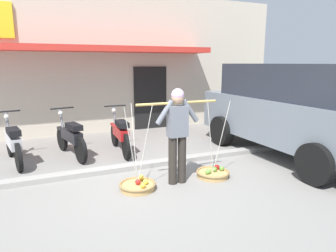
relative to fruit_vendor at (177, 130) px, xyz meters
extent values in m
plane|color=gray|center=(-0.36, 0.32, -0.98)|extent=(90.00, 90.00, 0.00)
cube|color=gray|center=(-0.36, 1.02, -0.93)|extent=(20.00, 0.24, 0.10)
cylinder|color=#2D2823|center=(-0.09, 0.00, -0.55)|extent=(0.15, 0.15, 0.86)
cylinder|color=#2D2823|center=(0.09, 0.00, -0.55)|extent=(0.15, 0.15, 0.86)
cube|color=slate|center=(0.00, 0.00, 0.15)|extent=(0.34, 0.20, 0.54)
sphere|color=tan|center=(0.00, 0.00, 0.56)|extent=(0.21, 0.21, 0.21)
sphere|color=#D1A8CC|center=(0.00, 0.00, 0.61)|extent=(0.22, 0.22, 0.22)
cylinder|color=slate|center=(-0.24, 0.00, 0.32)|extent=(0.34, 0.09, 0.43)
cylinder|color=slate|center=(0.24, 0.00, 0.32)|extent=(0.34, 0.09, 0.43)
cylinder|color=tan|center=(0.00, 0.00, 0.47)|extent=(1.49, 0.06, 0.04)
cylinder|color=tan|center=(-0.74, 0.01, -0.93)|extent=(0.59, 0.59, 0.09)
torus|color=olive|center=(-0.74, 0.01, -0.88)|extent=(0.63, 0.63, 0.05)
sphere|color=gold|center=(-0.62, 0.16, -0.84)|extent=(0.08, 0.08, 0.08)
sphere|color=red|center=(-0.74, -0.01, -0.84)|extent=(0.09, 0.09, 0.09)
sphere|color=yellow|center=(-0.71, -0.18, -0.84)|extent=(0.09, 0.09, 0.09)
sphere|color=yellow|center=(-0.62, -0.05, -0.84)|extent=(0.09, 0.09, 0.09)
sphere|color=yellow|center=(-0.65, 0.08, -0.80)|extent=(0.08, 0.08, 0.08)
cylinder|color=silver|center=(-0.74, 0.14, -0.21)|extent=(0.01, 0.28, 1.36)
cylinder|color=silver|center=(-0.86, -0.06, -0.21)|extent=(0.24, 0.15, 1.36)
cylinder|color=silver|center=(-0.63, -0.06, -0.21)|extent=(0.24, 0.15, 1.36)
cylinder|color=tan|center=(0.74, -0.01, -0.93)|extent=(0.59, 0.59, 0.09)
torus|color=olive|center=(0.74, -0.01, -0.88)|extent=(0.63, 0.63, 0.05)
sphere|color=red|center=(0.90, 0.10, -0.84)|extent=(0.10, 0.10, 0.10)
sphere|color=#639A3A|center=(0.79, 0.01, -0.84)|extent=(0.10, 0.10, 0.10)
sphere|color=#73B144|center=(0.63, -0.04, -0.84)|extent=(0.10, 0.10, 0.10)
sphere|color=#63993A|center=(0.94, -0.01, -0.84)|extent=(0.09, 0.09, 0.09)
sphere|color=#68A23D|center=(0.59, -0.06, -0.85)|extent=(0.08, 0.08, 0.08)
cylinder|color=silver|center=(0.74, 0.13, -0.21)|extent=(0.01, 0.28, 1.36)
cylinder|color=silver|center=(0.63, -0.07, -0.21)|extent=(0.24, 0.15, 1.36)
cylinder|color=silver|center=(0.86, -0.07, -0.21)|extent=(0.24, 0.15, 1.36)
cylinder|color=black|center=(-2.87, 2.98, -0.69)|extent=(0.19, 0.58, 0.58)
cylinder|color=black|center=(-2.63, 1.77, -0.69)|extent=(0.19, 0.58, 0.58)
cube|color=silver|center=(-2.87, 2.98, -0.43)|extent=(0.19, 0.30, 0.06)
cube|color=silver|center=(-2.73, 2.28, -0.47)|extent=(0.37, 0.92, 0.24)
cube|color=black|center=(-2.69, 2.10, -0.23)|extent=(0.32, 0.59, 0.12)
cylinder|color=slate|center=(-2.85, 2.88, -0.30)|extent=(0.12, 0.30, 0.76)
cylinder|color=black|center=(-2.83, 2.81, 0.09)|extent=(0.54, 0.14, 0.04)
sphere|color=silver|center=(-2.86, 2.96, -0.05)|extent=(0.11, 0.11, 0.11)
cylinder|color=black|center=(-1.72, 3.01, -0.69)|extent=(0.21, 0.58, 0.58)
cylinder|color=black|center=(-1.43, 1.80, -0.69)|extent=(0.21, 0.58, 0.58)
cube|color=black|center=(-1.72, 3.01, -0.43)|extent=(0.20, 0.30, 0.06)
cube|color=black|center=(-1.55, 2.31, -0.47)|extent=(0.40, 0.92, 0.24)
cube|color=black|center=(-1.51, 2.13, -0.23)|extent=(0.34, 0.60, 0.12)
cylinder|color=slate|center=(-1.69, 2.91, -0.30)|extent=(0.13, 0.30, 0.76)
cylinder|color=black|center=(-1.67, 2.83, 0.09)|extent=(0.53, 0.16, 0.04)
sphere|color=silver|center=(-1.71, 2.99, -0.05)|extent=(0.11, 0.11, 0.11)
cylinder|color=black|center=(-0.43, 2.91, -0.69)|extent=(0.10, 0.58, 0.58)
cylinder|color=black|center=(-0.47, 1.67, -0.69)|extent=(0.10, 0.58, 0.58)
cube|color=red|center=(-0.43, 2.91, -0.43)|extent=(0.15, 0.28, 0.06)
cube|color=red|center=(-0.45, 2.19, -0.47)|extent=(0.23, 0.91, 0.24)
cube|color=black|center=(-0.46, 2.01, -0.23)|extent=(0.24, 0.57, 0.12)
cylinder|color=slate|center=(-0.43, 2.81, -0.30)|extent=(0.07, 0.30, 0.76)
cylinder|color=black|center=(-0.44, 2.73, 0.09)|extent=(0.54, 0.05, 0.04)
sphere|color=silver|center=(-0.43, 2.89, -0.05)|extent=(0.11, 0.11, 0.11)
cube|color=slate|center=(3.14, 0.44, -0.12)|extent=(1.97, 4.73, 0.96)
cube|color=#282D38|center=(3.14, 0.29, 0.74)|extent=(1.76, 3.69, 0.76)
cube|color=black|center=(3.11, 2.85, -0.30)|extent=(1.62, 0.12, 0.44)
cylinder|color=black|center=(2.17, 1.88, -0.60)|extent=(0.27, 0.76, 0.76)
cylinder|color=black|center=(4.07, 1.91, -0.60)|extent=(0.27, 0.76, 0.76)
cylinder|color=black|center=(2.21, -1.03, -0.60)|extent=(0.27, 0.76, 0.76)
cube|color=silver|center=(3.11, 2.81, -0.48)|extent=(0.44, 0.02, 0.12)
cube|color=beige|center=(-0.78, 7.07, 1.12)|extent=(13.00, 5.00, 4.20)
cube|color=red|center=(-0.78, 4.07, 1.52)|extent=(7.15, 1.00, 0.16)
cube|color=black|center=(1.17, 4.55, 0.02)|extent=(1.10, 0.06, 2.00)
camera|label=1|loc=(-2.18, -4.62, 1.14)|focal=32.23mm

